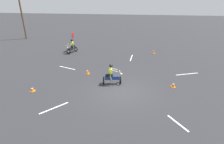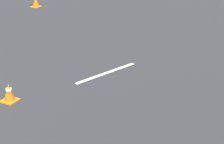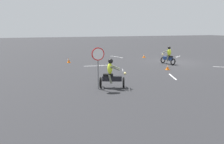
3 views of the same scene
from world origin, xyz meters
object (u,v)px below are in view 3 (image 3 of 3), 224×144
at_px(stop_sign, 98,60).
at_px(traffic_cone_mid_center, 69,60).
at_px(motorcycle_rider_foreground, 168,56).
at_px(motorcycle_rider_background, 111,75).
at_px(traffic_cone_near_right, 168,67).
at_px(traffic_cone_far_right, 144,56).

bearing_deg(stop_sign, traffic_cone_mid_center, -88.02).
bearing_deg(motorcycle_rider_foreground, motorcycle_rider_background, -152.65).
xyz_separation_m(traffic_cone_near_right, traffic_cone_mid_center, (7.07, -6.14, 0.03)).
distance_m(motorcycle_rider_foreground, traffic_cone_far_right, 4.69).
relative_size(traffic_cone_near_right, traffic_cone_mid_center, 0.88).
height_order(motorcycle_rider_foreground, motorcycle_rider_background, same).
distance_m(motorcycle_rider_background, traffic_cone_mid_center, 9.81).
distance_m(motorcycle_rider_background, stop_sign, 1.20).
xyz_separation_m(stop_sign, traffic_cone_far_right, (-8.18, -10.72, -1.46)).
bearing_deg(motorcycle_rider_background, traffic_cone_far_right, 165.09).
relative_size(traffic_cone_near_right, traffic_cone_far_right, 1.13).
relative_size(stop_sign, traffic_cone_far_right, 6.39).
relative_size(motorcycle_rider_foreground, stop_sign, 0.72).
relative_size(stop_sign, traffic_cone_mid_center, 5.01).
height_order(stop_sign, traffic_cone_far_right, stop_sign).
bearing_deg(traffic_cone_far_right, motorcycle_rider_background, 55.22).
bearing_deg(traffic_cone_near_right, motorcycle_rider_foreground, -123.43).
bearing_deg(motorcycle_rider_background, traffic_cone_mid_center, -153.56).
relative_size(motorcycle_rider_foreground, traffic_cone_near_right, 4.09).
height_order(motorcycle_rider_background, stop_sign, stop_sign).
xyz_separation_m(motorcycle_rider_foreground, traffic_cone_far_right, (0.14, -4.66, -0.55)).
height_order(motorcycle_rider_foreground, stop_sign, stop_sign).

